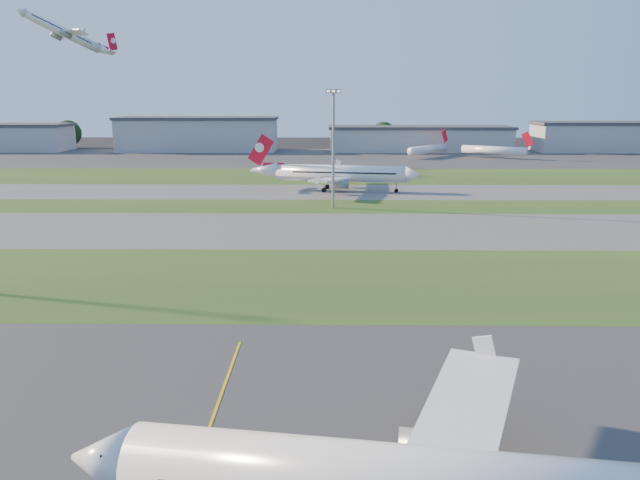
{
  "coord_description": "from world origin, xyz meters",
  "views": [
    {
      "loc": [
        13.89,
        -29.05,
        24.42
      ],
      "look_at": [
        12.91,
        46.13,
        7.0
      ],
      "focal_mm": 35.0,
      "sensor_mm": 36.0,
      "label": 1
    }
  ],
  "objects_px": {
    "light_mast_centre": "(333,141)",
    "mini_jet_far": "(494,150)",
    "airliner_taxiing": "(339,174)",
    "mini_jet_near": "(428,149)"
  },
  "relations": [
    {
      "from": "light_mast_centre",
      "to": "mini_jet_far",
      "type": "bearing_deg",
      "value": 60.31
    },
    {
      "from": "airliner_taxiing",
      "to": "mini_jet_near",
      "type": "relative_size",
      "value": 1.81
    },
    {
      "from": "airliner_taxiing",
      "to": "light_mast_centre",
      "type": "xyz_separation_m",
      "value": [
        -1.76,
        -25.4,
        10.23
      ]
    },
    {
      "from": "airliner_taxiing",
      "to": "light_mast_centre",
      "type": "distance_m",
      "value": 27.44
    },
    {
      "from": "mini_jet_far",
      "to": "light_mast_centre",
      "type": "distance_m",
      "value": 132.64
    },
    {
      "from": "mini_jet_near",
      "to": "mini_jet_far",
      "type": "height_order",
      "value": "same"
    },
    {
      "from": "airliner_taxiing",
      "to": "mini_jet_far",
      "type": "xyz_separation_m",
      "value": [
        63.7,
        89.38,
        -1.3
      ]
    },
    {
      "from": "airliner_taxiing",
      "to": "mini_jet_far",
      "type": "bearing_deg",
      "value": -116.44
    },
    {
      "from": "mini_jet_near",
      "to": "light_mast_centre",
      "type": "xyz_separation_m",
      "value": [
        -39.69,
        -118.96,
        11.53
      ]
    },
    {
      "from": "mini_jet_near",
      "to": "light_mast_centre",
      "type": "relative_size",
      "value": 0.89
    }
  ]
}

